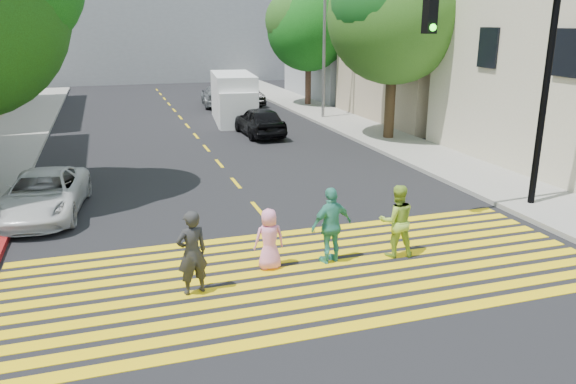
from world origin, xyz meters
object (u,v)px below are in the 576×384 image
white_van (234,99)px  pedestrian_extra (331,225)px  white_sedan (43,194)px  dark_car_parked (245,95)px  dark_car_near (260,121)px  silver_car (217,96)px  tree_right_near (396,8)px  traffic_signal (516,66)px  pedestrian_man (192,253)px  pedestrian_woman (397,221)px  pedestrian_child (269,239)px  tree_right_far (310,24)px

white_van → pedestrian_extra: bearing=-89.6°
white_sedan → dark_car_parked: 23.30m
dark_car_parked → pedestrian_extra: bearing=-106.1°
dark_car_near → white_van: bearing=-88.0°
silver_car → dark_car_parked: bearing=-178.9°
tree_right_near → silver_car: tree_right_near is taller
tree_right_near → pedestrian_extra: 15.74m
silver_car → traffic_signal: 25.07m
pedestrian_extra → traffic_signal: (6.15, 1.84, 3.36)m
pedestrian_man → pedestrian_woman: 4.97m
pedestrian_extra → traffic_signal: traffic_signal is taller
dark_car_parked → dark_car_near: bearing=-106.8°
pedestrian_extra → dark_car_near: 15.62m
dark_car_near → traffic_signal: traffic_signal is taller
silver_car → pedestrian_child: bearing=87.1°
dark_car_near → white_van: white_van is taller
white_van → traffic_signal: (4.03, -17.97, 3.00)m
silver_car → white_van: 6.59m
tree_right_near → dark_car_near: 8.29m
white_van → traffic_signal: size_ratio=0.89×
pedestrian_child → white_sedan: 7.66m
traffic_signal → pedestrian_child: bearing=-171.7°
pedestrian_woman → white_sedan: bearing=-23.7°
dark_car_parked → pedestrian_woman: bearing=-102.6°
silver_car → traffic_signal: (3.75, -24.53, 3.57)m
silver_car → white_sedan: bearing=71.8°
tree_right_far → pedestrian_woman: tree_right_far is taller
traffic_signal → dark_car_parked: bearing=89.7°
pedestrian_woman → traffic_signal: (4.52, 1.95, 3.38)m
silver_car → white_van: (-0.28, -6.56, 0.57)m
tree_right_far → traffic_signal: bearing=-95.4°
silver_car → dark_car_parked: (1.93, -0.15, -0.02)m
dark_car_near → pedestrian_man: bearing=68.3°
white_sedan → silver_car: (9.10, 20.67, 0.06)m
pedestrian_child → traffic_signal: bearing=-166.4°
silver_car → dark_car_parked: 1.93m
pedestrian_extra → silver_car: bearing=-107.1°
pedestrian_woman → tree_right_far: bearing=-94.0°
dark_car_near → tree_right_near: bearing=150.5°
dark_car_parked → pedestrian_man: bearing=-112.7°
white_van → silver_car: bearing=94.0°
white_sedan → white_van: (8.82, 14.11, 0.63)m
tree_right_near → tree_right_far: (0.22, 11.98, -0.74)m
tree_right_far → silver_car: 7.72m
dark_car_parked → white_sedan: bearing=-125.0°
tree_right_near → pedestrian_child: 16.53m
white_sedan → silver_car: bearing=73.0°
pedestrian_woman → pedestrian_extra: (-1.63, 0.12, 0.02)m
pedestrian_man → white_van: bearing=-119.8°
pedestrian_woman → silver_car: pedestrian_woman is taller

